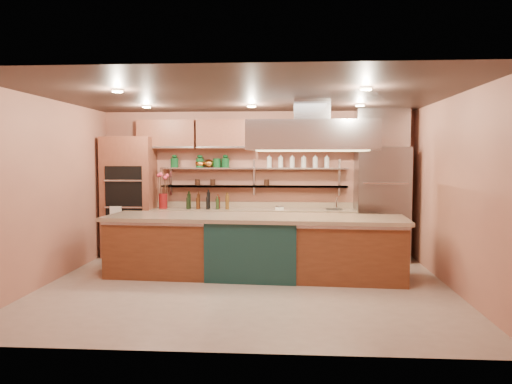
# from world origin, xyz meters

# --- Properties ---
(floor) EXTENTS (6.00, 5.00, 0.02)m
(floor) POSITION_xyz_m (0.00, 0.00, -0.01)
(floor) COLOR gray
(floor) RESTS_ON ground
(ceiling) EXTENTS (6.00, 5.00, 0.02)m
(ceiling) POSITION_xyz_m (0.00, 0.00, 2.80)
(ceiling) COLOR black
(ceiling) RESTS_ON wall_back
(wall_back) EXTENTS (6.00, 0.04, 2.80)m
(wall_back) POSITION_xyz_m (0.00, 2.50, 1.40)
(wall_back) COLOR #A5654E
(wall_back) RESTS_ON floor
(wall_front) EXTENTS (6.00, 0.04, 2.80)m
(wall_front) POSITION_xyz_m (0.00, -2.50, 1.40)
(wall_front) COLOR #A5654E
(wall_front) RESTS_ON floor
(wall_left) EXTENTS (0.04, 5.00, 2.80)m
(wall_left) POSITION_xyz_m (-3.00, 0.00, 1.40)
(wall_left) COLOR #A5654E
(wall_left) RESTS_ON floor
(wall_right) EXTENTS (0.04, 5.00, 2.80)m
(wall_right) POSITION_xyz_m (3.00, 0.00, 1.40)
(wall_right) COLOR #A5654E
(wall_right) RESTS_ON floor
(oven_stack) EXTENTS (0.95, 0.64, 2.30)m
(oven_stack) POSITION_xyz_m (-2.45, 2.18, 1.15)
(oven_stack) COLOR brown
(oven_stack) RESTS_ON floor
(refrigerator) EXTENTS (0.95, 0.72, 2.10)m
(refrigerator) POSITION_xyz_m (2.35, 2.14, 1.05)
(refrigerator) COLOR gray
(refrigerator) RESTS_ON floor
(back_counter) EXTENTS (3.84, 0.64, 0.93)m
(back_counter) POSITION_xyz_m (-0.05, 2.20, 0.47)
(back_counter) COLOR #9E8A5F
(back_counter) RESTS_ON floor
(wall_shelf_lower) EXTENTS (3.60, 0.26, 0.03)m
(wall_shelf_lower) POSITION_xyz_m (-0.05, 2.37, 1.35)
(wall_shelf_lower) COLOR #B0B3B7
(wall_shelf_lower) RESTS_ON wall_back
(wall_shelf_upper) EXTENTS (3.60, 0.26, 0.03)m
(wall_shelf_upper) POSITION_xyz_m (-0.05, 2.37, 1.70)
(wall_shelf_upper) COLOR #B0B3B7
(wall_shelf_upper) RESTS_ON wall_back
(upper_cabinets) EXTENTS (4.60, 0.36, 0.55)m
(upper_cabinets) POSITION_xyz_m (0.00, 2.32, 2.35)
(upper_cabinets) COLOR brown
(upper_cabinets) RESTS_ON wall_back
(range_hood) EXTENTS (2.00, 1.00, 0.45)m
(range_hood) POSITION_xyz_m (0.98, 0.65, 2.25)
(range_hood) COLOR #B0B3B7
(range_hood) RESTS_ON ceiling
(ceiling_downlights) EXTENTS (4.00, 2.80, 0.02)m
(ceiling_downlights) POSITION_xyz_m (0.00, 0.20, 2.77)
(ceiling_downlights) COLOR #FFE5A5
(ceiling_downlights) RESTS_ON ceiling
(island) EXTENTS (4.73, 1.29, 0.98)m
(island) POSITION_xyz_m (0.08, 0.65, 0.49)
(island) COLOR brown
(island) RESTS_ON floor
(flower_vase) EXTENTS (0.21, 0.21, 0.29)m
(flower_vase) POSITION_xyz_m (-1.78, 2.15, 1.07)
(flower_vase) COLOR maroon
(flower_vase) RESTS_ON back_counter
(oil_bottle_cluster) EXTENTS (0.91, 0.44, 0.28)m
(oil_bottle_cluster) POSITION_xyz_m (-0.91, 2.15, 1.07)
(oil_bottle_cluster) COLOR black
(oil_bottle_cluster) RESTS_ON back_counter
(kitchen_scale) EXTENTS (0.19, 0.17, 0.09)m
(kitchen_scale) POSITION_xyz_m (0.46, 2.15, 0.97)
(kitchen_scale) COLOR silver
(kitchen_scale) RESTS_ON back_counter
(bar_faucet) EXTENTS (0.04, 0.04, 0.23)m
(bar_faucet) POSITION_xyz_m (1.53, 2.25, 1.05)
(bar_faucet) COLOR white
(bar_faucet) RESTS_ON back_counter
(copper_kettle) EXTENTS (0.20, 0.20, 0.16)m
(copper_kettle) POSITION_xyz_m (-0.92, 2.37, 1.79)
(copper_kettle) COLOR #C3762D
(copper_kettle) RESTS_ON wall_shelf_upper
(green_canister) EXTENTS (0.16, 0.16, 0.18)m
(green_canister) POSITION_xyz_m (-0.77, 2.37, 1.80)
(green_canister) COLOR #0D3F1A
(green_canister) RESTS_ON wall_shelf_upper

